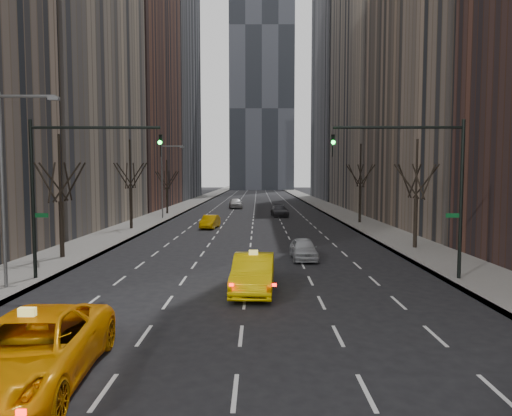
{
  "coord_description": "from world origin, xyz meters",
  "views": [
    {
      "loc": [
        0.56,
        -10.92,
        5.35
      ],
      "look_at": [
        0.46,
        15.17,
        3.5
      ],
      "focal_mm": 32.0,
      "sensor_mm": 36.0,
      "label": 1
    }
  ],
  "objects": [
    {
      "name": "ground",
      "position": [
        0.0,
        0.0,
        0.0
      ],
      "size": [
        400.0,
        400.0,
        0.0
      ],
      "primitive_type": "plane",
      "color": "black",
      "rests_on": "ground"
    },
    {
      "name": "sidewalk_left",
      "position": [
        -12.25,
        70.0,
        0.07
      ],
      "size": [
        4.5,
        320.0,
        0.15
      ],
      "primitive_type": "cube",
      "color": "slate",
      "rests_on": "ground"
    },
    {
      "name": "sidewalk_right",
      "position": [
        12.25,
        70.0,
        0.07
      ],
      "size": [
        4.5,
        320.0,
        0.15
      ],
      "primitive_type": "cube",
      "color": "slate",
      "rests_on": "ground"
    },
    {
      "name": "bld_left_far",
      "position": [
        -21.5,
        66.0,
        22.0
      ],
      "size": [
        14.0,
        28.0,
        44.0
      ],
      "primitive_type": "cube",
      "color": "brown",
      "rests_on": "ground"
    },
    {
      "name": "bld_left_deep",
      "position": [
        -21.5,
        96.0,
        30.0
      ],
      "size": [
        14.0,
        30.0,
        60.0
      ],
      "primitive_type": "cube",
      "color": "slate",
      "rests_on": "ground"
    },
    {
      "name": "bld_right_far",
      "position": [
        21.5,
        64.0,
        25.0
      ],
      "size": [
        14.0,
        28.0,
        50.0
      ],
      "primitive_type": "cube",
      "color": "tan",
      "rests_on": "ground"
    },
    {
      "name": "bld_right_deep",
      "position": [
        21.5,
        95.0,
        29.0
      ],
      "size": [
        14.0,
        30.0,
        58.0
      ],
      "primitive_type": "cube",
      "color": "slate",
      "rests_on": "ground"
    },
    {
      "name": "tower_far",
      "position": [
        2.0,
        170.0,
        60.0
      ],
      "size": [
        24.0,
        24.0,
        120.0
      ],
      "primitive_type": "cube",
      "color": "black",
      "rests_on": "ground"
    },
    {
      "name": "tree_lw_b",
      "position": [
        -12.0,
        18.0,
        3.72
      ],
      "size": [
        3.36,
        3.5,
        7.82
      ],
      "color": "black",
      "rests_on": "ground"
    },
    {
      "name": "tree_lw_c",
      "position": [
        -12.0,
        34.0,
        4.04
      ],
      "size": [
        3.36,
        3.5,
        8.74
      ],
      "color": "black",
      "rests_on": "ground"
    },
    {
      "name": "tree_lw_d",
      "position": [
        -12.0,
        52.0,
        3.56
      ],
      "size": [
        3.36,
        3.5,
        7.36
      ],
      "color": "black",
      "rests_on": "ground"
    },
    {
      "name": "tree_rw_b",
      "position": [
        12.0,
        22.0,
        3.72
      ],
      "size": [
        3.36,
        3.5,
        7.82
      ],
      "color": "black",
      "rests_on": "ground"
    },
    {
      "name": "tree_rw_c",
      "position": [
        12.0,
        40.0,
        4.04
      ],
      "size": [
        3.36,
        3.5,
        8.74
      ],
      "color": "black",
      "rests_on": "ground"
    },
    {
      "name": "traffic_mast_left",
      "position": [
        -9.11,
        12.0,
        5.49
      ],
      "size": [
        6.69,
        0.39,
        8.0
      ],
      "color": "black",
      "rests_on": "ground"
    },
    {
      "name": "traffic_mast_right",
      "position": [
        9.11,
        12.0,
        5.49
      ],
      "size": [
        6.69,
        0.39,
        8.0
      ],
      "color": "black",
      "rests_on": "ground"
    },
    {
      "name": "streetlight_near",
      "position": [
        -10.84,
        10.0,
        5.62
      ],
      "size": [
        2.83,
        0.22,
        9.0
      ],
      "color": "slate",
      "rests_on": "ground"
    },
    {
      "name": "streetlight_far",
      "position": [
        -10.84,
        45.0,
        5.62
      ],
      "size": [
        2.83,
        0.22,
        9.0
      ],
      "color": "slate",
      "rests_on": "ground"
    },
    {
      "name": "taxi_suv",
      "position": [
        -5.26,
        0.35,
        0.9
      ],
      "size": [
        3.4,
        6.67,
        1.8
      ],
      "primitive_type": "imported",
      "rotation": [
        0.0,
        0.0,
        0.06
      ],
      "color": "#F69905",
      "rests_on": "ground"
    },
    {
      "name": "taxi_sedan",
      "position": [
        0.36,
        9.81,
        0.86
      ],
      "size": [
        2.1,
        5.32,
        1.72
      ],
      "primitive_type": "imported",
      "rotation": [
        0.0,
        0.0,
        -0.05
      ],
      "color": "yellow",
      "rests_on": "ground"
    },
    {
      "name": "silver_sedan_ahead",
      "position": [
        3.49,
        17.97,
        0.68
      ],
      "size": [
        1.67,
        4.01,
        1.36
      ],
      "primitive_type": "imported",
      "rotation": [
        0.0,
        0.0,
        0.02
      ],
      "color": "#A1A4A9",
      "rests_on": "ground"
    },
    {
      "name": "far_taxi",
      "position": [
        -4.32,
        35.38,
        0.66
      ],
      "size": [
        1.85,
        4.15,
        1.32
      ],
      "primitive_type": "imported",
      "rotation": [
        0.0,
        0.0,
        -0.11
      ],
      "color": "#F9AF05",
      "rests_on": "ground"
    },
    {
      "name": "far_suv_grey",
      "position": [
        3.43,
        49.08,
        0.72
      ],
      "size": [
        2.36,
        5.08,
        1.44
      ],
      "primitive_type": "imported",
      "rotation": [
        0.0,
        0.0,
        0.07
      ],
      "color": "#323237",
      "rests_on": "ground"
    },
    {
      "name": "far_car_white",
      "position": [
        -3.13,
        64.02,
        0.84
      ],
      "size": [
        2.61,
        5.15,
        1.68
      ],
      "primitive_type": "imported",
      "rotation": [
        0.0,
        0.0,
        0.13
      ],
      "color": "silver",
      "rests_on": "ground"
    }
  ]
}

